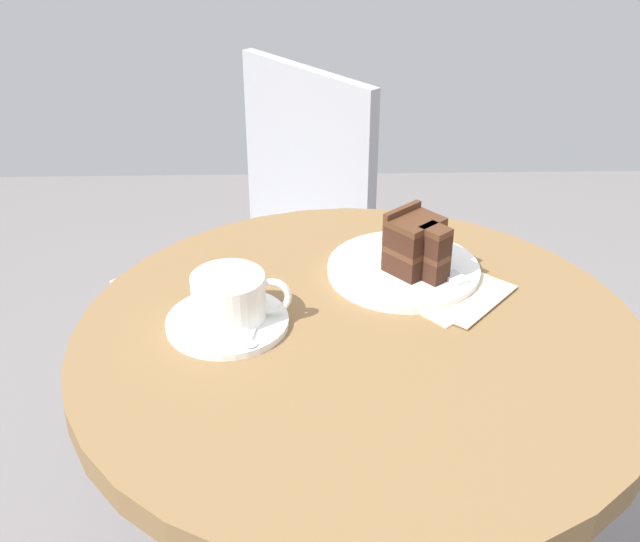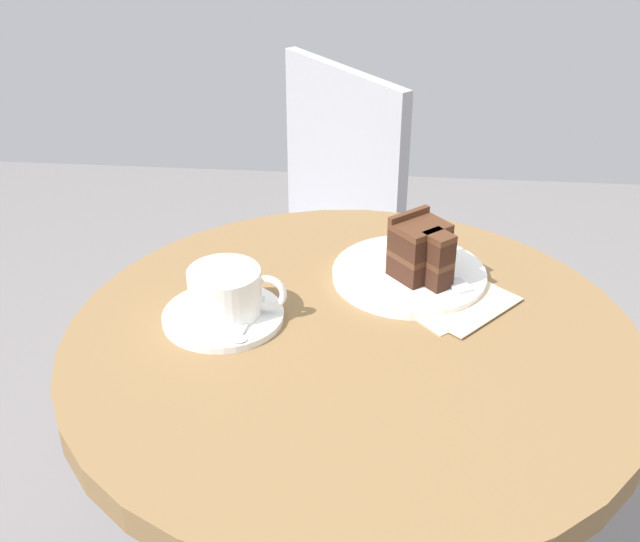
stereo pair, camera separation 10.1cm
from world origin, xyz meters
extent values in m
cylinder|color=brown|center=(0.00, 0.00, 0.72)|extent=(0.69, 0.69, 0.03)
cylinder|color=white|center=(-0.16, 0.02, 0.74)|extent=(0.15, 0.15, 0.01)
cylinder|color=white|center=(-0.16, 0.03, 0.77)|extent=(0.09, 0.09, 0.06)
cylinder|color=beige|center=(-0.16, 0.03, 0.80)|extent=(0.08, 0.08, 0.00)
torus|color=white|center=(-0.11, 0.03, 0.77)|extent=(0.05, 0.01, 0.05)
cube|color=silver|center=(-0.12, 0.02, 0.75)|extent=(0.02, 0.09, 0.00)
ellipsoid|color=silver|center=(-0.13, -0.03, 0.75)|extent=(0.02, 0.02, 0.00)
cylinder|color=white|center=(0.07, 0.14, 0.74)|extent=(0.21, 0.21, 0.01)
cube|color=#381E14|center=(0.08, 0.13, 0.76)|extent=(0.08, 0.08, 0.03)
cube|color=#381E14|center=(0.10, 0.11, 0.76)|extent=(0.04, 0.05, 0.03)
cube|color=#4C2B19|center=(0.08, 0.13, 0.78)|extent=(0.08, 0.08, 0.01)
cube|color=#4C2B19|center=(0.10, 0.11, 0.78)|extent=(0.04, 0.05, 0.01)
cube|color=#381E14|center=(0.08, 0.13, 0.80)|extent=(0.08, 0.08, 0.03)
cube|color=#381E14|center=(0.10, 0.11, 0.80)|extent=(0.04, 0.05, 0.03)
cube|color=#4C2B19|center=(0.08, 0.13, 0.82)|extent=(0.08, 0.08, 0.01)
cube|color=#4C2B19|center=(0.10, 0.11, 0.82)|extent=(0.04, 0.05, 0.01)
cube|color=#4C2B19|center=(0.06, 0.15, 0.79)|extent=(0.05, 0.05, 0.08)
cube|color=silver|center=(0.10, 0.16, 0.75)|extent=(0.06, 0.09, 0.00)
cube|color=silver|center=(0.13, 0.10, 0.75)|extent=(0.04, 0.04, 0.00)
cube|color=beige|center=(0.11, 0.10, 0.74)|extent=(0.20, 0.20, 0.00)
cube|color=beige|center=(0.12, 0.09, 0.74)|extent=(0.18, 0.18, 0.00)
cylinder|color=#9E9EA3|center=(-0.42, 0.59, 0.22)|extent=(0.02, 0.02, 0.44)
cylinder|color=#9E9EA3|center=(-0.20, 0.35, 0.22)|extent=(0.02, 0.02, 0.44)
cylinder|color=#9E9EA3|center=(-0.17, 0.81, 0.22)|extent=(0.02, 0.02, 0.44)
cylinder|color=#9E9EA3|center=(0.04, 0.56, 0.22)|extent=(0.02, 0.02, 0.44)
cube|color=#9E9EA3|center=(-0.19, 0.58, 0.45)|extent=(0.54, 0.54, 0.02)
cube|color=#9E9EA3|center=(-0.06, 0.69, 0.66)|extent=(0.26, 0.29, 0.40)
camera|label=1|loc=(-0.07, -0.79, 1.28)|focal=45.00mm
camera|label=2|loc=(0.03, -0.79, 1.28)|focal=45.00mm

